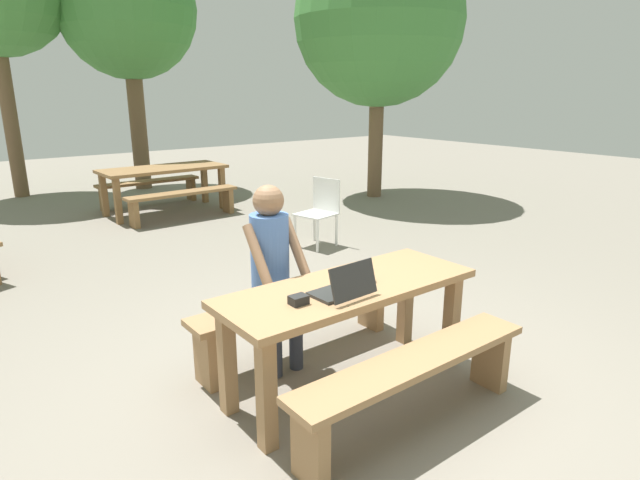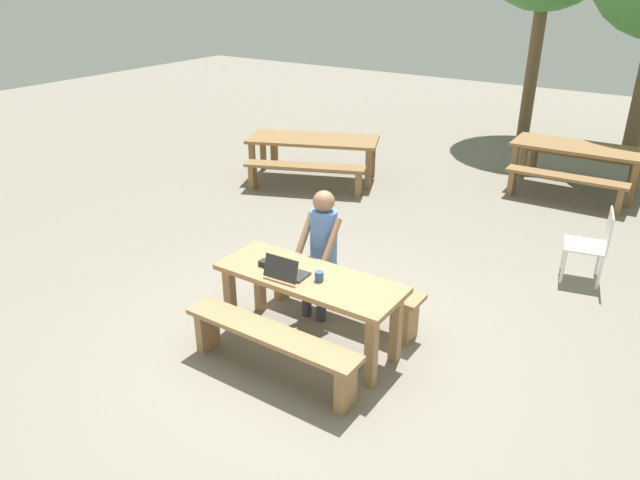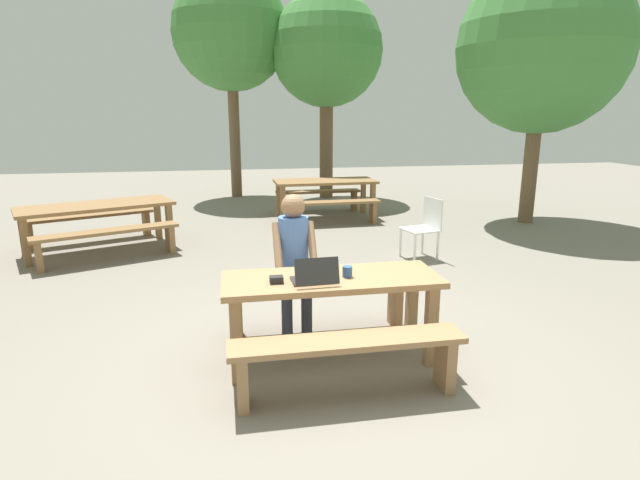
% 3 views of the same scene
% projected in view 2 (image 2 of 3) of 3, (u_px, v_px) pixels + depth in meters
% --- Properties ---
extents(ground_plane, '(30.00, 30.00, 0.00)m').
position_uv_depth(ground_plane, '(310.00, 343.00, 5.68)').
color(ground_plane, gray).
extents(picnic_table_front, '(1.78, 0.66, 0.74)m').
position_uv_depth(picnic_table_front, '(309.00, 288.00, 5.43)').
color(picnic_table_front, '#9E754C').
rests_on(picnic_table_front, ground).
extents(bench_near, '(1.72, 0.30, 0.47)m').
position_uv_depth(bench_near, '(271.00, 343.00, 5.09)').
color(bench_near, '#9E754C').
rests_on(bench_near, ground).
extents(bench_far, '(1.72, 0.30, 0.47)m').
position_uv_depth(bench_far, '(343.00, 287.00, 5.98)').
color(bench_far, '#9E754C').
rests_on(bench_far, ground).
extents(laptop, '(0.36, 0.29, 0.23)m').
position_uv_depth(laptop, '(286.00, 271.00, 5.33)').
color(laptop, '#2D2D2D').
rests_on(laptop, picnic_table_front).
extents(small_pouch, '(0.11, 0.08, 0.05)m').
position_uv_depth(small_pouch, '(265.00, 263.00, 5.54)').
color(small_pouch, black).
rests_on(small_pouch, picnic_table_front).
extents(coffee_mug, '(0.08, 0.08, 0.09)m').
position_uv_depth(coffee_mug, '(319.00, 276.00, 5.27)').
color(coffee_mug, '#335693').
rests_on(coffee_mug, picnic_table_front).
extents(person_seated, '(0.38, 0.39, 1.34)m').
position_uv_depth(person_seated, '(322.00, 244.00, 5.89)').
color(person_seated, '#333847').
rests_on(person_seated, ground).
extents(plastic_chair, '(0.52, 0.52, 0.87)m').
position_uv_depth(plastic_chair, '(593.00, 244.00, 6.65)').
color(plastic_chair, white).
rests_on(plastic_chair, ground).
extents(picnic_table_mid, '(1.99, 0.90, 0.75)m').
position_uv_depth(picnic_table_mid, '(578.00, 152.00, 9.33)').
color(picnic_table_mid, olive).
rests_on(picnic_table_mid, ground).
extents(bench_mid_south, '(1.78, 0.35, 0.45)m').
position_uv_depth(bench_mid_south, '(565.00, 183.00, 8.94)').
color(bench_mid_south, olive).
rests_on(bench_mid_south, ground).
extents(bench_mid_north, '(1.78, 0.35, 0.45)m').
position_uv_depth(bench_mid_north, '(582.00, 160.00, 9.99)').
color(bench_mid_north, olive).
rests_on(bench_mid_north, ground).
extents(picnic_table_rear, '(2.32, 1.61, 0.72)m').
position_uv_depth(picnic_table_rear, '(313.00, 143.00, 9.88)').
color(picnic_table_rear, olive).
rests_on(picnic_table_rear, ground).
extents(bench_rear_south, '(1.91, 1.02, 0.45)m').
position_uv_depth(bench_rear_south, '(305.00, 171.00, 9.40)').
color(bench_rear_south, olive).
rests_on(bench_rear_south, ground).
extents(bench_rear_north, '(1.91, 1.02, 0.45)m').
position_uv_depth(bench_rear_north, '(321.00, 149.00, 10.60)').
color(bench_rear_north, olive).
rests_on(bench_rear_north, ground).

